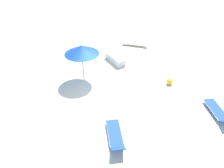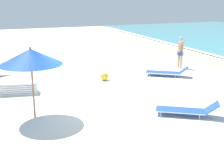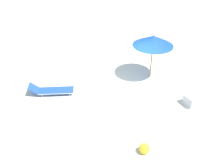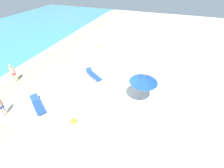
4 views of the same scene
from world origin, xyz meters
The scene contains 7 objects.
ground_plane centered at (0.00, 0.01, -0.08)m, with size 60.00×60.00×0.16m.
beach_umbrella centered at (-0.04, -1.80, 2.07)m, with size 2.03×2.03×2.40m.
lounger_stack centered at (-3.03, -2.22, 0.25)m, with size 0.96×1.97×0.49m.
sun_lounger_under_umbrella centered at (1.65, 3.07, 0.21)m, with size 1.63×2.08×0.53m.
sun_lounger_beside_umbrella centered at (-3.34, 5.28, 0.21)m, with size 1.68×2.08×0.53m.
beachgoer_wading_adult centered at (-4.73, 6.93, 1.00)m, with size 0.45×0.27×1.76m.
beach_ball centered at (-3.71, 2.00, 0.20)m, with size 0.39×0.39×0.39m.
Camera 2 is at (10.03, -2.92, 3.96)m, focal length 50.00 mm.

